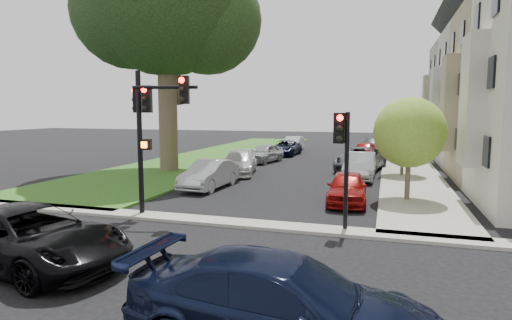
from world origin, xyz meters
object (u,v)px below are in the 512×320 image
(car_parked_4, at_px, (372,145))
(car_parked_7, at_px, (264,153))
(car_parked_8, at_px, (285,148))
(car_parked_9, at_px, (293,144))
(car_parked_5, at_px, (209,174))
(traffic_signal_main, at_px, (150,117))
(car_parked_0, at_px, (347,188))
(traffic_signal_secondary, at_px, (343,149))
(small_tree_a, at_px, (410,132))
(small_tree_c, at_px, (399,121))
(small_tree_b, at_px, (403,132))
(car_parked_6, at_px, (239,163))
(car_parked_2, at_px, (360,159))
(car_parked_3, at_px, (364,150))
(car_cross_near, at_px, (29,237))
(car_cross_far, at_px, (283,305))
(car_parked_1, at_px, (360,166))

(car_parked_4, xyz_separation_m, car_parked_7, (-7.83, -11.15, 0.03))
(car_parked_4, relative_size, car_parked_8, 1.01)
(car_parked_8, height_order, car_parked_9, car_parked_9)
(car_parked_5, bearing_deg, traffic_signal_main, -85.26)
(car_parked_0, bearing_deg, car_parked_5, 164.38)
(car_parked_5, distance_m, car_parked_7, 11.69)
(traffic_signal_main, bearing_deg, traffic_signal_secondary, -0.35)
(traffic_signal_secondary, height_order, car_parked_5, traffic_signal_secondary)
(car_parked_7, height_order, car_parked_9, car_parked_7)
(car_parked_5, bearing_deg, small_tree_a, -0.07)
(small_tree_c, relative_size, car_parked_0, 1.17)
(small_tree_b, xyz_separation_m, car_parked_7, (-10.15, 4.42, -2.01))
(small_tree_c, height_order, car_parked_6, small_tree_c)
(car_parked_2, xyz_separation_m, car_parked_7, (-7.53, 2.44, -0.05))
(traffic_signal_main, height_order, car_parked_3, traffic_signal_main)
(traffic_signal_main, distance_m, car_cross_near, 6.50)
(car_cross_near, xyz_separation_m, car_parked_9, (-0.19, 33.64, -0.07))
(traffic_signal_secondary, bearing_deg, traffic_signal_main, 179.65)
(car_parked_2, bearing_deg, small_tree_a, -65.05)
(car_parked_7, bearing_deg, car_cross_near, -78.13)
(car_parked_9, bearing_deg, traffic_signal_secondary, -74.51)
(traffic_signal_main, bearing_deg, small_tree_b, 54.45)
(small_tree_b, bearing_deg, small_tree_a, -90.00)
(car_cross_near, relative_size, car_parked_6, 1.13)
(small_tree_c, height_order, car_cross_far, small_tree_c)
(car_parked_5, bearing_deg, car_parked_8, 92.80)
(car_parked_2, bearing_deg, car_parked_6, -141.91)
(car_parked_9, bearing_deg, car_parked_1, -64.95)
(small_tree_b, height_order, car_parked_1, small_tree_b)
(small_tree_c, relative_size, car_parked_2, 0.85)
(car_parked_0, bearing_deg, car_parked_3, 87.45)
(car_parked_3, relative_size, car_parked_5, 0.93)
(traffic_signal_secondary, height_order, car_cross_near, traffic_signal_secondary)
(car_parked_6, bearing_deg, car_parked_2, 16.53)
(small_tree_c, bearing_deg, traffic_signal_secondary, -95.76)
(traffic_signal_main, relative_size, car_parked_3, 1.32)
(small_tree_a, height_order, car_parked_5, small_tree_a)
(car_parked_1, bearing_deg, small_tree_c, 78.47)
(small_tree_c, relative_size, car_parked_9, 1.09)
(car_parked_5, relative_size, car_parked_6, 0.89)
(car_parked_0, xyz_separation_m, car_parked_6, (-7.46, 6.88, 0.03))
(car_cross_near, bearing_deg, car_parked_6, 10.21)
(car_parked_0, xyz_separation_m, car_parked_5, (-7.24, 1.60, 0.04))
(traffic_signal_main, xyz_separation_m, car_parked_0, (7.02, 4.51, -3.14))
(car_cross_far, height_order, car_parked_6, car_cross_far)
(car_cross_far, xyz_separation_m, car_parked_6, (-7.48, 19.02, -0.07))
(car_cross_near, xyz_separation_m, car_cross_far, (7.27, -1.89, 0.01))
(car_parked_6, bearing_deg, small_tree_b, -0.46)
(car_parked_1, relative_size, car_parked_4, 0.98)
(traffic_signal_main, height_order, car_cross_near, traffic_signal_main)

